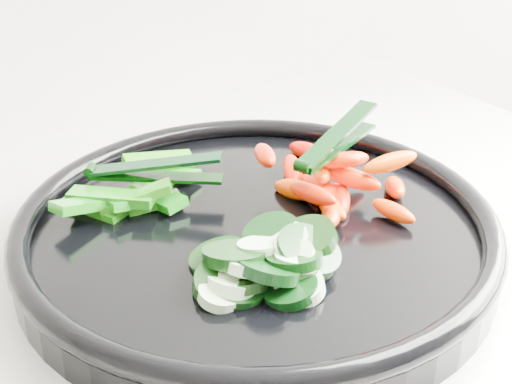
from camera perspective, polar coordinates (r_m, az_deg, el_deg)
veggie_tray at (r=0.56m, az=-0.00°, el=-3.14°), size 0.39×0.39×0.04m
cucumber_pile at (r=0.49m, az=0.75°, el=-5.75°), size 0.13×0.11×0.04m
carrot_pile at (r=0.59m, az=5.90°, el=1.16°), size 0.12×0.17×0.05m
pepper_pile at (r=0.59m, az=-9.96°, el=-0.08°), size 0.14×0.09×0.04m
tong_carrot at (r=0.58m, az=6.36°, el=4.04°), size 0.11×0.06×0.02m
tong_pepper at (r=0.59m, az=-8.38°, el=1.72°), size 0.10×0.08×0.02m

